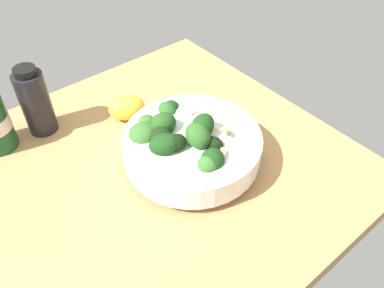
% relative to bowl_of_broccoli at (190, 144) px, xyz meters
% --- Properties ---
extents(ground_plane, '(0.60, 0.60, 0.03)m').
position_rel_bowl_of_broccoli_xyz_m(ground_plane, '(-0.04, 0.03, -0.06)').
color(ground_plane, tan).
extents(bowl_of_broccoli, '(0.22, 0.22, 0.10)m').
position_rel_bowl_of_broccoli_xyz_m(bowl_of_broccoli, '(0.00, 0.00, 0.00)').
color(bowl_of_broccoli, white).
rests_on(bowl_of_broccoli, ground_plane).
extents(lemon_wedge, '(0.08, 0.07, 0.05)m').
position_rel_bowl_of_broccoli_xyz_m(lemon_wedge, '(-0.02, 0.16, -0.02)').
color(lemon_wedge, yellow).
rests_on(lemon_wedge, ground_plane).
extents(bottle_tall, '(0.05, 0.05, 0.13)m').
position_rel_bowl_of_broccoli_xyz_m(bottle_tall, '(-0.15, 0.24, 0.02)').
color(bottle_tall, black).
rests_on(bottle_tall, ground_plane).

